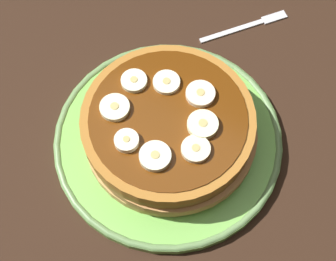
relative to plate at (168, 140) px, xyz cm
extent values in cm
cube|color=black|center=(0.00, 0.00, -2.31)|extent=(140.00, 140.00, 3.00)
cylinder|color=#72B74C|center=(0.00, 0.00, -0.18)|extent=(27.68, 27.68, 1.26)
torus|color=#658B50|center=(0.00, 0.00, 0.26)|extent=(27.73, 27.73, 0.88)
cylinder|color=tan|center=(-0.01, -0.24, 1.11)|extent=(19.89, 19.89, 1.32)
cylinder|color=#B17B45|center=(-0.04, -0.58, 2.43)|extent=(19.85, 19.85, 1.32)
cylinder|color=olive|center=(-0.27, -0.30, 3.76)|extent=(19.72, 19.72, 1.32)
cylinder|color=#AA6B29|center=(-0.11, 0.48, 5.08)|extent=(19.89, 19.89, 1.32)
cylinder|color=#592B0A|center=(0.00, 0.00, 5.82)|extent=(17.93, 17.93, 0.16)
cylinder|color=#F0F0C4|center=(2.02, 5.65, 6.10)|extent=(3.04, 3.04, 0.72)
cylinder|color=tan|center=(2.02, 5.65, 6.50)|extent=(0.85, 0.85, 0.08)
cylinder|color=#F4E9C5|center=(-4.94, 2.35, 6.20)|extent=(2.72, 2.72, 0.93)
cylinder|color=tan|center=(-4.94, 2.35, 6.71)|extent=(0.76, 0.76, 0.08)
cylinder|color=#EBEFC6|center=(-4.99, -1.25, 6.18)|extent=(3.47, 3.47, 0.87)
cylinder|color=tan|center=(-4.99, -1.25, 6.65)|extent=(0.97, 0.97, 0.08)
cylinder|color=#F0F3B7|center=(0.86, -3.90, 6.20)|extent=(3.47, 3.47, 0.93)
cylinder|color=tan|center=(0.86, -3.90, 6.71)|extent=(0.97, 0.97, 0.08)
cylinder|color=#F7E1BD|center=(4.24, -1.83, 6.14)|extent=(3.37, 3.37, 0.80)
cylinder|color=tan|center=(4.24, -1.83, 6.58)|extent=(0.94, 0.94, 0.08)
cylinder|color=#EDE6BE|center=(3.71, 2.30, 6.08)|extent=(3.15, 3.15, 0.68)
cylinder|color=tan|center=(3.71, 2.30, 6.46)|extent=(0.88, 0.88, 0.08)
cylinder|color=#F4E7B7|center=(-2.09, -4.61, 6.13)|extent=(3.20, 3.20, 0.77)
cylinder|color=tan|center=(-2.09, -4.61, 6.55)|extent=(0.90, 0.90, 0.08)
cylinder|color=#EFEFBD|center=(-2.06, 5.69, 6.13)|extent=(3.41, 3.41, 0.78)
cylinder|color=tan|center=(-2.06, 5.69, 6.56)|extent=(0.95, 0.95, 0.08)
cube|color=silver|center=(19.08, 0.67, -0.56)|extent=(7.80, 6.55, 0.50)
cube|color=silver|center=(24.11, -3.44, -0.56)|extent=(3.51, 3.19, 0.50)
camera|label=1|loc=(-23.40, -13.26, 56.32)|focal=54.79mm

